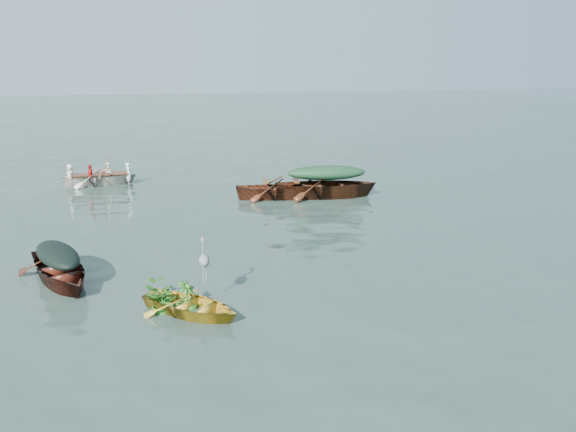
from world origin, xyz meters
The scene contains 13 objects.
ground centered at (0.00, 0.00, 0.00)m, with size 140.00×140.00×0.00m, color #30433B.
yellow_dinghy centered at (-2.36, -3.76, 0.00)m, with size 1.16×2.67×0.69m, color gold.
dark_covered_boat centered at (-5.11, -1.38, 0.00)m, with size 1.40×3.76×0.94m, color #4C1D11.
green_tarp_boat centered at (3.09, 4.90, 0.00)m, with size 1.60×5.14×1.25m, color #4C2111.
open_wooden_boat centered at (1.46, 5.12, 0.00)m, with size 1.39×4.46×1.05m, color maroon.
rowed_boat centered at (-5.03, 8.91, 0.00)m, with size 1.18×3.92×0.91m, color silver.
dark_tarp_cover centered at (-5.11, -1.38, 0.67)m, with size 0.77×2.07×0.40m, color black.
green_tarp_cover centered at (3.09, 4.90, 0.88)m, with size 0.88×2.83×0.52m, color #183B26.
thwart_benches centered at (1.46, 5.12, 0.54)m, with size 0.83×2.23×0.04m, color #572E14, non-canonical shape.
heron centered at (-2.03, -3.31, 0.80)m, with size 0.28×0.40×0.92m, color gray, non-canonical shape.
dinghy_weeds centered at (-2.75, -3.37, 0.64)m, with size 0.70×0.90×0.60m, color #1E5E18.
rowers centered at (-5.03, 8.91, 0.84)m, with size 1.06×2.75×0.76m, color white.
oars centered at (-5.03, 8.91, 0.49)m, with size 2.60×0.60×0.06m, color brown, non-canonical shape.
Camera 1 is at (-2.85, -14.02, 4.84)m, focal length 35.00 mm.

